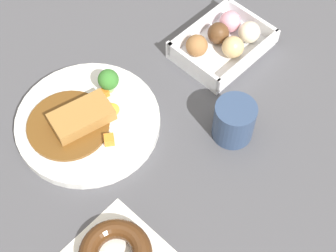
{
  "coord_description": "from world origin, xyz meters",
  "views": [
    {
      "loc": [
        0.36,
        0.39,
        0.76
      ],
      "look_at": [
        0.02,
        0.06,
        0.03
      ],
      "focal_mm": 53.4,
      "sensor_mm": 36.0,
      "label": 1
    }
  ],
  "objects": [
    {
      "name": "ground_plane",
      "position": [
        0.0,
        0.0,
        0.0
      ],
      "size": [
        1.6,
        1.6,
        0.0
      ],
      "primitive_type": "plane",
      "color": "#4C4C51"
    },
    {
      "name": "curry_plate",
      "position": [
        0.11,
        -0.06,
        0.01
      ],
      "size": [
        0.26,
        0.26,
        0.07
      ],
      "color": "white",
      "rests_on": "ground_plane"
    },
    {
      "name": "donut_box",
      "position": [
        -0.2,
        0.0,
        0.02
      ],
      "size": [
        0.18,
        0.13,
        0.05
      ],
      "color": "white",
      "rests_on": "ground_plane"
    },
    {
      "name": "coffee_mug",
      "position": [
        -0.06,
        0.14,
        0.04
      ],
      "size": [
        0.07,
        0.07,
        0.08
      ],
      "primitive_type": "cylinder",
      "color": "#33476B",
      "rests_on": "ground_plane"
    }
  ]
}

